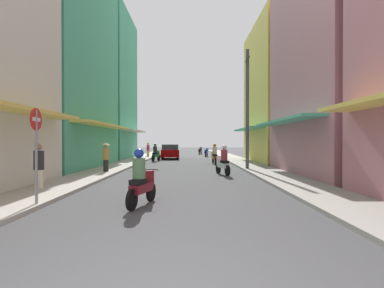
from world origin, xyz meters
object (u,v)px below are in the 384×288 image
at_px(motorbike_white, 223,161).
at_px(pedestrian_midway, 148,149).
at_px(motorbike_orange, 214,155).
at_px(parked_car, 170,151).
at_px(motorbike_green, 156,153).
at_px(utility_pole, 247,109).
at_px(motorbike_maroon, 142,180).
at_px(street_sign_no_entry, 36,143).
at_px(motorbike_blue, 206,152).
at_px(motorbike_black, 200,151).
at_px(pedestrian_foreground, 39,168).
at_px(pedestrian_crossing, 106,156).

bearing_deg(motorbike_white, pedestrian_midway, 109.84).
distance_m(motorbike_orange, parked_car, 8.01).
height_order(parked_car, pedestrian_midway, pedestrian_midway).
bearing_deg(motorbike_green, utility_pole, -52.33).
height_order(motorbike_green, utility_pole, utility_pole).
height_order(motorbike_maroon, street_sign_no_entry, street_sign_no_entry).
relative_size(motorbike_blue, street_sign_no_entry, 0.68).
distance_m(motorbike_blue, parked_car, 5.54).
distance_m(pedestrian_midway, utility_pole, 17.65).
distance_m(motorbike_blue, motorbike_maroon, 26.37).
distance_m(motorbike_maroon, motorbike_black, 32.40).
distance_m(motorbike_black, pedestrian_foreground, 30.75).
relative_size(motorbike_blue, utility_pole, 0.24).
distance_m(motorbike_white, utility_pole, 4.24).
height_order(motorbike_white, street_sign_no_entry, street_sign_no_entry).
bearing_deg(pedestrian_midway, motorbike_blue, 6.13).
bearing_deg(motorbike_blue, motorbike_black, 94.65).
xyz_separation_m(pedestrian_foreground, street_sign_no_entry, (1.18, -2.51, 0.87)).
bearing_deg(pedestrian_midway, utility_pole, -62.08).
distance_m(motorbike_orange, motorbike_green, 5.91).
distance_m(motorbike_blue, pedestrian_foreground, 24.95).
bearing_deg(street_sign_no_entry, utility_pole, 53.90).
relative_size(parked_car, pedestrian_foreground, 2.47).
bearing_deg(pedestrian_crossing, pedestrian_midway, 90.29).
relative_size(parked_car, pedestrian_midway, 2.50).
xyz_separation_m(motorbike_white, pedestrian_crossing, (-6.33, 0.62, 0.26)).
bearing_deg(motorbike_maroon, parked_car, 91.77).
bearing_deg(motorbike_green, pedestrian_crossing, -98.77).
distance_m(parked_car, pedestrian_midway, 4.24).
bearing_deg(motorbike_orange, motorbike_green, 145.98).
xyz_separation_m(pedestrian_crossing, street_sign_no_entry, (0.54, -8.55, 0.75)).
bearing_deg(motorbike_blue, street_sign_no_entry, -102.60).
relative_size(motorbike_blue, pedestrian_crossing, 1.05).
bearing_deg(pedestrian_foreground, motorbike_orange, 61.17).
xyz_separation_m(motorbike_orange, pedestrian_midway, (-6.56, 10.29, 0.24)).
bearing_deg(pedestrian_crossing, pedestrian_foreground, -96.11).
bearing_deg(motorbike_black, motorbike_orange, -88.24).
distance_m(motorbike_green, pedestrian_foreground, 16.39).
xyz_separation_m(motorbike_blue, motorbike_orange, (0.03, -10.99, 0.20)).
bearing_deg(utility_pole, motorbike_blue, 95.77).
xyz_separation_m(motorbike_white, motorbike_orange, (0.14, 7.50, 0.00)).
distance_m(pedestrian_crossing, street_sign_no_entry, 8.60).
bearing_deg(motorbike_blue, pedestrian_midway, -173.87).
height_order(pedestrian_foreground, pedestrian_midway, pedestrian_foreground).
height_order(motorbike_white, motorbike_orange, same).
bearing_deg(motorbike_green, motorbike_orange, -34.02).
distance_m(pedestrian_foreground, street_sign_no_entry, 2.91).
xyz_separation_m(parked_car, pedestrian_midway, (-2.68, 3.28, 0.20)).
relative_size(motorbike_maroon, pedestrian_foreground, 1.04).
bearing_deg(pedestrian_foreground, motorbike_maroon, -29.86).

